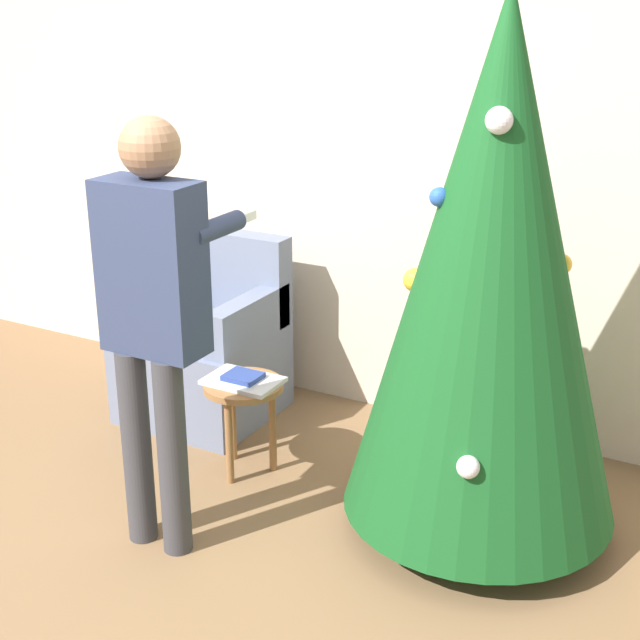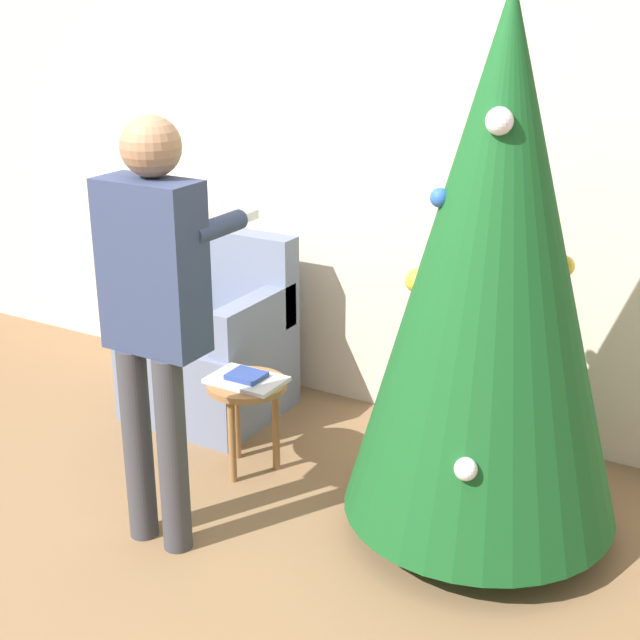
# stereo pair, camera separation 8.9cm
# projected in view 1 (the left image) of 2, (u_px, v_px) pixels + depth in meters

# --- Properties ---
(ground_plane) EXTENTS (14.00, 14.00, 0.00)m
(ground_plane) POSITION_uv_depth(u_px,v_px,m) (81.00, 629.00, 3.22)
(ground_plane) COLOR brown
(wall_back) EXTENTS (8.00, 0.06, 2.70)m
(wall_back) POSITION_uv_depth(u_px,v_px,m) (358.00, 160.00, 4.59)
(wall_back) COLOR beige
(wall_back) RESTS_ON ground_plane
(christmas_tree) EXTENTS (1.13, 1.13, 2.23)m
(christmas_tree) POSITION_uv_depth(u_px,v_px,m) (492.00, 266.00, 3.44)
(christmas_tree) COLOR brown
(christmas_tree) RESTS_ON ground_plane
(armchair) EXTENTS (0.73, 0.70, 0.96)m
(armchair) POSITION_uv_depth(u_px,v_px,m) (206.00, 351.00, 4.80)
(armchair) COLOR slate
(armchair) RESTS_ON ground_plane
(person_standing) EXTENTS (0.42, 0.57, 1.75)m
(person_standing) POSITION_uv_depth(u_px,v_px,m) (154.00, 301.00, 3.42)
(person_standing) COLOR #38383D
(person_standing) RESTS_ON ground_plane
(side_stool) EXTENTS (0.38, 0.38, 0.46)m
(side_stool) POSITION_uv_depth(u_px,v_px,m) (244.00, 398.00, 4.17)
(side_stool) COLOR olive
(side_stool) RESTS_ON ground_plane
(laptop) EXTENTS (0.35, 0.24, 0.02)m
(laptop) POSITION_uv_depth(u_px,v_px,m) (243.00, 381.00, 4.14)
(laptop) COLOR silver
(laptop) RESTS_ON side_stool
(book) EXTENTS (0.16, 0.14, 0.02)m
(book) POSITION_uv_depth(u_px,v_px,m) (243.00, 376.00, 4.13)
(book) COLOR navy
(book) RESTS_ON laptop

